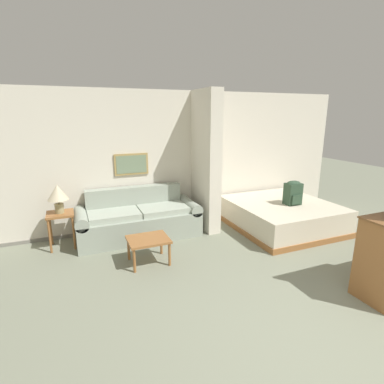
# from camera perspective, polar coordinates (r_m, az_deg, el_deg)

# --- Properties ---
(ground_plane) EXTENTS (20.00, 20.00, 0.00)m
(ground_plane) POSITION_cam_1_polar(r_m,az_deg,el_deg) (3.42, 25.67, -26.39)
(ground_plane) COLOR gray
(wall_back) EXTENTS (7.22, 0.16, 2.60)m
(wall_back) POSITION_cam_1_polar(r_m,az_deg,el_deg) (6.01, -1.80, 6.31)
(wall_back) COLOR silver
(wall_back) RESTS_ON ground_plane
(wall_partition_pillar) EXTENTS (0.24, 0.88, 2.60)m
(wall_partition_pillar) POSITION_cam_1_polar(r_m,az_deg,el_deg) (5.66, 2.61, 5.84)
(wall_partition_pillar) COLOR silver
(wall_partition_pillar) RESTS_ON ground_plane
(couch) EXTENTS (2.16, 0.84, 0.87)m
(couch) POSITION_cam_1_polar(r_m,az_deg,el_deg) (5.51, -10.15, -5.13)
(couch) COLOR #99A393
(couch) RESTS_ON ground_plane
(coffee_table) EXTENTS (0.60, 0.50, 0.39)m
(coffee_table) POSITION_cam_1_polar(r_m,az_deg,el_deg) (4.53, -8.33, -9.33)
(coffee_table) COLOR #996033
(coffee_table) RESTS_ON ground_plane
(side_table) EXTENTS (0.42, 0.42, 0.60)m
(side_table) POSITION_cam_1_polar(r_m,az_deg,el_deg) (5.40, -23.73, -4.79)
(side_table) COLOR #996033
(side_table) RESTS_ON ground_plane
(table_lamp) EXTENTS (0.33, 0.33, 0.47)m
(table_lamp) POSITION_cam_1_polar(r_m,az_deg,el_deg) (5.28, -24.21, -0.34)
(table_lamp) COLOR tan
(table_lamp) RESTS_ON side_table
(bed) EXTENTS (1.83, 1.96, 0.50)m
(bed) POSITION_cam_1_polar(r_m,az_deg,el_deg) (6.15, 16.47, -4.08)
(bed) COLOR #996033
(bed) RESTS_ON ground_plane
(backpack) EXTENTS (0.29, 0.24, 0.46)m
(backpack) POSITION_cam_1_polar(r_m,az_deg,el_deg) (5.95, 18.70, -0.05)
(backpack) COLOR #2D4733
(backpack) RESTS_ON bed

